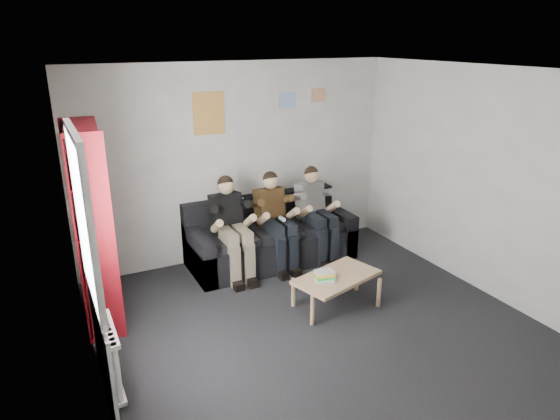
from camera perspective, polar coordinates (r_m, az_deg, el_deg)
name	(u,v)px	position (r m, az deg, el deg)	size (l,w,h in m)	color
room_shell	(337,219)	(4.80, 6.50, -1.00)	(5.00, 5.00, 5.00)	black
sofa	(270,239)	(6.98, -1.16, -3.33)	(2.27, 0.93, 0.88)	black
bookshelf	(93,227)	(5.63, -20.58, -1.82)	(0.33, 0.98, 2.18)	maroon
coffee_table	(337,279)	(5.84, 6.49, -7.88)	(0.99, 0.54, 0.40)	tan
game_cases	(325,276)	(5.72, 5.12, -7.52)	(0.27, 0.25, 0.07)	silver
person_left	(232,228)	(6.45, -5.50, -2.07)	(0.39, 0.84, 1.32)	black
person_middle	(276,221)	(6.69, -0.44, -1.25)	(0.38, 0.81, 1.30)	#50371A
person_right	(317,214)	(6.97, 4.25, -0.43)	(0.38, 0.81, 1.30)	silver
radiator	(112,357)	(4.78, -18.65, -15.60)	(0.10, 0.64, 0.60)	white
window	(94,289)	(4.43, -20.54, -8.51)	(0.05, 1.30, 2.36)	white
poster_large	(209,113)	(6.65, -8.14, 10.88)	(0.42, 0.01, 0.55)	#DED84E
poster_blue	(288,101)	(7.08, 0.87, 12.39)	(0.25, 0.01, 0.20)	#4398E6
poster_pink	(319,95)	(7.32, 4.44, 12.96)	(0.22, 0.01, 0.18)	#BB3A90
poster_sign	(162,100)	(6.46, -13.38, 12.11)	(0.20, 0.01, 0.14)	silver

